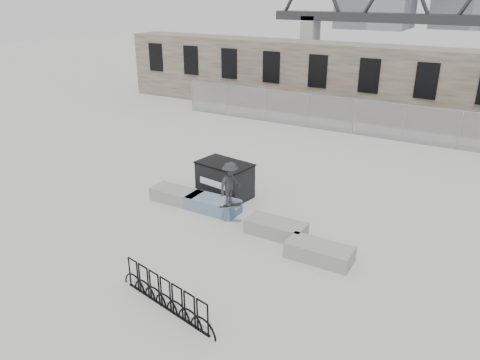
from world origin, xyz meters
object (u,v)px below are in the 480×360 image
at_px(dumpster, 225,179).
at_px(planter_center_right, 276,227).
at_px(planter_offset, 319,252).
at_px(planter_center_left, 213,204).
at_px(bike_rack, 166,295).
at_px(planter_far_left, 177,195).
at_px(skateboarder, 230,184).

bearing_deg(dumpster, planter_center_right, -21.95).
height_order(planter_center_right, planter_offset, same).
bearing_deg(planter_center_left, bike_rack, -68.60).
height_order(planter_offset, dumpster, dumpster).
bearing_deg(planter_center_right, planter_far_left, 173.99).
relative_size(planter_far_left, planter_offset, 1.00).
xyz_separation_m(planter_far_left, bike_rack, (3.78, -5.40, 0.17)).
bearing_deg(bike_rack, planter_center_left, 111.40).
xyz_separation_m(planter_far_left, dumpster, (1.32, 1.38, 0.43)).
relative_size(planter_center_right, skateboarder, 1.19).
bearing_deg(planter_far_left, dumpster, 46.32).
xyz_separation_m(planter_center_left, dumpster, (-0.35, 1.39, 0.43)).
relative_size(planter_center_right, dumpster, 0.88).
height_order(planter_center_left, planter_offset, same).
bearing_deg(skateboarder, dumpster, 43.94).
relative_size(planter_offset, dumpster, 0.88).
xyz_separation_m(planter_center_right, skateboarder, (-1.66, -0.17, 1.28)).
height_order(planter_far_left, planter_offset, same).
bearing_deg(skateboarder, planter_center_right, -76.44).
relative_size(planter_far_left, planter_center_right, 1.00).
distance_m(planter_far_left, skateboarder, 3.15).
bearing_deg(planter_far_left, planter_center_right, -6.01).
height_order(planter_center_left, dumpster, dumpster).
height_order(planter_center_right, dumpster, dumpster).
xyz_separation_m(planter_offset, skateboarder, (-3.48, 0.56, 1.28)).
xyz_separation_m(dumpster, skateboarder, (1.49, -2.02, 0.85)).
relative_size(planter_far_left, skateboarder, 1.19).
bearing_deg(dumpster, skateboarder, -45.20).
xyz_separation_m(planter_center_left, planter_center_right, (2.80, -0.46, 0.00)).
distance_m(planter_far_left, dumpster, 1.96).
bearing_deg(skateboarder, planter_offset, -91.44).
distance_m(planter_offset, bike_rack, 4.90).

